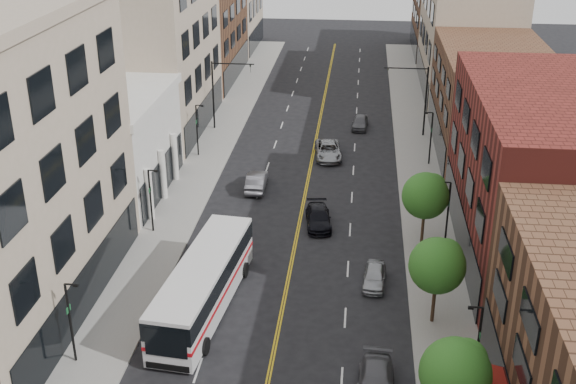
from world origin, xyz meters
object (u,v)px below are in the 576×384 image
(car_parked_mid, at_px, (376,384))
(car_lane_a, at_px, (318,218))
(car_parked_far, at_px, (374,276))
(car_lane_b, at_px, (328,150))
(city_bus, at_px, (203,282))
(car_lane_behind, at_px, (256,181))
(car_lane_c, at_px, (360,122))

(car_parked_mid, height_order, car_lane_a, car_parked_mid)
(car_parked_far, distance_m, car_lane_b, 23.24)
(city_bus, xyz_separation_m, car_lane_b, (6.37, 26.95, -1.25))
(car_lane_behind, relative_size, car_lane_a, 0.98)
(car_parked_mid, distance_m, car_lane_b, 34.23)
(city_bus, height_order, car_lane_c, city_bus)
(car_lane_b, bearing_deg, car_lane_c, 64.89)
(city_bus, distance_m, car_lane_a, 14.04)
(car_lane_a, relative_size, car_lane_b, 0.88)
(car_lane_behind, bearing_deg, car_parked_mid, 109.75)
(car_parked_mid, height_order, car_lane_c, car_parked_mid)
(car_lane_behind, height_order, car_lane_a, car_lane_behind)
(city_bus, bearing_deg, car_lane_c, 81.36)
(city_bus, relative_size, car_parked_far, 3.61)
(car_parked_far, relative_size, car_lane_a, 0.81)
(city_bus, distance_m, car_lane_b, 27.72)
(car_lane_behind, bearing_deg, car_lane_b, -126.99)
(car_parked_mid, bearing_deg, car_lane_c, 94.52)
(city_bus, relative_size, car_lane_c, 3.41)
(car_parked_mid, xyz_separation_m, car_lane_b, (-4.30, 33.96, 0.03))
(city_bus, relative_size, car_lane_behind, 2.97)
(car_parked_mid, relative_size, car_lane_a, 1.04)
(car_lane_behind, relative_size, car_lane_b, 0.86)
(car_parked_far, bearing_deg, car_lane_a, 121.15)
(car_parked_mid, bearing_deg, car_parked_far, 92.71)
(car_parked_far, bearing_deg, car_lane_c, 96.28)
(car_lane_behind, height_order, car_lane_c, car_lane_behind)
(car_parked_mid, distance_m, car_lane_behind, 27.72)
(city_bus, bearing_deg, car_lane_b, 82.62)
(car_lane_behind, relative_size, car_lane_c, 1.15)
(car_parked_far, height_order, car_lane_c, car_lane_c)
(car_parked_mid, bearing_deg, car_lane_a, 105.18)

